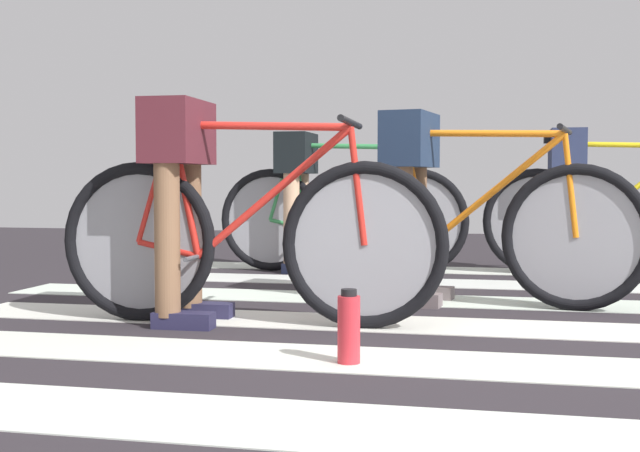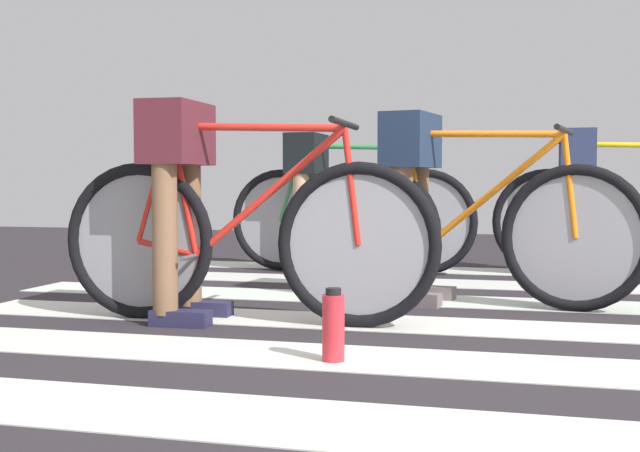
{
  "view_description": "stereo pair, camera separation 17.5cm",
  "coord_description": "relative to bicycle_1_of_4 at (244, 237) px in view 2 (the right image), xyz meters",
  "views": [
    {
      "loc": [
        0.02,
        -3.06,
        0.65
      ],
      "look_at": [
        -0.86,
        0.94,
        0.43
      ],
      "focal_mm": 46.53,
      "sensor_mm": 36.0,
      "label": 1
    },
    {
      "loc": [
        0.19,
        -3.06,
        0.65
      ],
      "look_at": [
        -0.86,
        0.94,
        0.43
      ],
      "focal_mm": 46.53,
      "sensor_mm": 36.0,
      "label": 2
    }
  ],
  "objects": [
    {
      "name": "cyclist_4_of_4",
      "position": [
        1.51,
        2.31,
        0.25
      ],
      "size": [
        0.31,
        0.41,
        0.97
      ],
      "rotation": [
        0.0,
        0.0,
        0.01
      ],
      "color": "#A87A5B",
      "rests_on": "ground"
    },
    {
      "name": "crosswalk_markings",
      "position": [
        1.01,
        -0.62,
        -0.38
      ],
      "size": [
        5.45,
        6.5,
        0.0
      ],
      "color": "silver",
      "rests_on": "ground"
    },
    {
      "name": "bicycle_1_of_4",
      "position": [
        0.0,
        0.0,
        0.0
      ],
      "size": [
        1.74,
        0.52,
        0.93
      ],
      "rotation": [
        0.0,
        0.0,
        0.02
      ],
      "color": "black",
      "rests_on": "ground"
    },
    {
      "name": "ground",
      "position": [
        1.06,
        -0.39,
        -0.4
      ],
      "size": [
        18.0,
        14.0,
        0.02
      ],
      "color": "#2B262B"
    },
    {
      "name": "cyclist_2_of_4",
      "position": [
        0.62,
        0.83,
        0.25
      ],
      "size": [
        0.37,
        0.44,
        0.98
      ],
      "rotation": [
        0.0,
        0.0,
        -0.16
      ],
      "color": "brown",
      "rests_on": "ground"
    },
    {
      "name": "cyclist_3_of_4",
      "position": [
        -0.31,
        2.14,
        0.24
      ],
      "size": [
        0.31,
        0.41,
        0.96
      ],
      "rotation": [
        0.0,
        0.0,
        -0.0
      ],
      "color": "tan",
      "rests_on": "ground"
    },
    {
      "name": "bicycle_3_of_4",
      "position": [
        0.0,
        2.14,
        0.0
      ],
      "size": [
        1.74,
        0.52,
        0.93
      ],
      "rotation": [
        0.0,
        0.0,
        -0.0
      ],
      "color": "black",
      "rests_on": "ground"
    },
    {
      "name": "water_bottle",
      "position": [
        0.57,
        -0.67,
        -0.26
      ],
      "size": [
        0.08,
        0.08,
        0.26
      ],
      "color": "red",
      "rests_on": "ground"
    },
    {
      "name": "cyclist_1_of_4",
      "position": [
        -0.31,
        -0.01,
        0.25
      ],
      "size": [
        0.32,
        0.42,
        0.99
      ],
      "rotation": [
        0.0,
        0.0,
        0.02
      ],
      "color": "brown",
      "rests_on": "ground"
    },
    {
      "name": "bicycle_2_of_4",
      "position": [
        0.93,
        0.79,
        0.0
      ],
      "size": [
        1.72,
        0.54,
        0.93
      ],
      "rotation": [
        0.0,
        0.0,
        -0.16
      ],
      "color": "black",
      "rests_on": "ground"
    },
    {
      "name": "bicycle_4_of_4",
      "position": [
        1.82,
        2.32,
        0.0
      ],
      "size": [
        1.74,
        0.52,
        0.93
      ],
      "rotation": [
        0.0,
        0.0,
        0.01
      ],
      "color": "black",
      "rests_on": "ground"
    }
  ]
}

